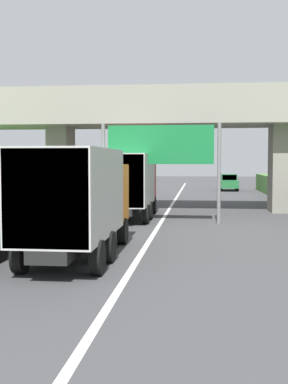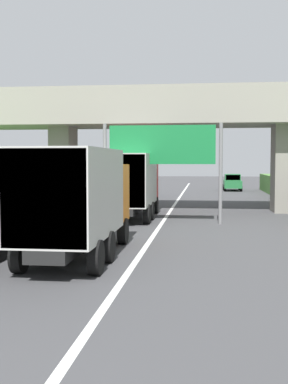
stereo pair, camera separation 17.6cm
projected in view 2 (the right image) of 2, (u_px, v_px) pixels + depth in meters
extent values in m
cube|color=white|center=(162.00, 222.00, 24.87)|extent=(0.20, 88.70, 0.01)
cube|color=gray|center=(171.00, 117.00, 30.54)|extent=(40.00, 4.80, 1.10)
cube|color=gray|center=(168.00, 94.00, 28.27)|extent=(40.00, 0.36, 1.10)
cube|color=gray|center=(173.00, 103.00, 32.67)|extent=(40.00, 0.36, 1.10)
cube|color=gray|center=(64.00, 168.00, 31.55)|extent=(1.30, 2.20, 5.22)
cube|color=gray|center=(284.00, 169.00, 29.92)|extent=(1.30, 2.20, 5.22)
cylinder|color=slate|center=(105.00, 173.00, 24.77)|extent=(0.18, 0.18, 4.92)
cylinder|color=slate|center=(221.00, 174.00, 24.09)|extent=(0.18, 0.18, 4.92)
cube|color=#167238|center=(162.00, 145.00, 24.34)|extent=(5.20, 0.12, 1.90)
cube|color=white|center=(162.00, 145.00, 24.33)|extent=(4.89, 0.01, 1.67)
cube|color=black|center=(119.00, 189.00, 42.84)|extent=(1.10, 7.30, 0.36)
cube|color=#233D9E|center=(124.00, 174.00, 45.34)|extent=(2.10, 2.10, 2.10)
cube|color=#2D3842|center=(126.00, 170.00, 46.33)|extent=(1.89, 0.06, 0.90)
cube|color=#B7B7B2|center=(117.00, 172.00, 41.71)|extent=(2.30, 5.20, 2.60)
cube|color=gray|center=(111.00, 173.00, 39.15)|extent=(2.21, 0.04, 2.50)
cylinder|color=black|center=(114.00, 189.00, 45.54)|extent=(0.30, 0.96, 0.96)
cylinder|color=black|center=(135.00, 189.00, 45.31)|extent=(0.30, 0.96, 0.96)
cylinder|color=black|center=(101.00, 193.00, 40.52)|extent=(0.30, 0.96, 0.96)
cylinder|color=black|center=(127.00, 193.00, 40.27)|extent=(0.30, 0.96, 0.96)
cylinder|color=black|center=(105.00, 192.00, 42.20)|extent=(0.30, 0.96, 0.96)
cylinder|color=black|center=(130.00, 192.00, 41.94)|extent=(0.30, 0.96, 0.96)
cube|color=gold|center=(8.00, 193.00, 18.56)|extent=(2.10, 2.10, 2.10)
cube|color=#2D3842|center=(18.00, 183.00, 19.55)|extent=(1.89, 0.06, 0.90)
cylinder|color=black|center=(33.00, 231.00, 18.53)|extent=(0.30, 0.96, 0.96)
cube|color=black|center=(133.00, 206.00, 26.79)|extent=(1.10, 7.30, 0.36)
cube|color=red|center=(139.00, 181.00, 29.28)|extent=(2.10, 2.10, 2.10)
cube|color=#2D3842|center=(141.00, 175.00, 30.28)|extent=(1.89, 0.06, 0.90)
cube|color=#B7B7B2|center=(130.00, 179.00, 25.65)|extent=(2.30, 5.20, 2.60)
cube|color=gray|center=(121.00, 181.00, 23.10)|extent=(2.21, 0.04, 2.50)
cylinder|color=black|center=(123.00, 205.00, 29.49)|extent=(0.30, 0.96, 0.96)
cylinder|color=black|center=(155.00, 205.00, 29.26)|extent=(0.30, 0.96, 0.96)
cylinder|color=black|center=(104.00, 214.00, 24.47)|extent=(0.30, 0.96, 0.96)
cylinder|color=black|center=(147.00, 214.00, 24.21)|extent=(0.30, 0.96, 0.96)
cylinder|color=black|center=(110.00, 210.00, 26.14)|extent=(0.30, 0.96, 0.96)
cylinder|color=black|center=(151.00, 211.00, 25.89)|extent=(0.30, 0.96, 0.96)
cube|color=black|center=(80.00, 236.00, 15.94)|extent=(1.10, 7.30, 0.36)
cube|color=orange|center=(97.00, 193.00, 18.44)|extent=(2.10, 2.10, 2.10)
cube|color=#2D3842|center=(103.00, 184.00, 19.43)|extent=(1.89, 0.06, 0.90)
cube|color=#B7B7B2|center=(71.00, 192.00, 14.81)|extent=(2.30, 5.20, 2.60)
cube|color=gray|center=(43.00, 199.00, 12.25)|extent=(2.21, 0.04, 2.50)
cylinder|color=black|center=(72.00, 230.00, 18.64)|extent=(0.30, 0.96, 0.96)
cylinder|color=black|center=(123.00, 231.00, 18.41)|extent=(0.30, 0.96, 0.96)
cylinder|color=black|center=(19.00, 256.00, 13.62)|extent=(0.30, 0.96, 0.96)
cylinder|color=black|center=(96.00, 258.00, 13.37)|extent=(0.30, 0.96, 0.96)
cylinder|color=black|center=(40.00, 245.00, 15.30)|extent=(0.30, 0.96, 0.96)
cylinder|color=black|center=(108.00, 247.00, 15.04)|extent=(0.30, 0.96, 0.96)
cube|color=#236B38|center=(232.00, 184.00, 51.57)|extent=(1.76, 4.10, 0.76)
cube|color=#236B38|center=(232.00, 177.00, 51.38)|extent=(1.56, 1.90, 0.64)
cube|color=#2D3842|center=(233.00, 177.00, 50.47)|extent=(1.44, 0.06, 0.54)
cylinder|color=black|center=(224.00, 187.00, 52.95)|extent=(0.22, 0.64, 0.64)
cylinder|color=black|center=(239.00, 187.00, 52.76)|extent=(0.22, 0.64, 0.64)
cylinder|color=black|center=(225.00, 188.00, 50.43)|extent=(0.22, 0.64, 0.64)
cylinder|color=black|center=(241.00, 188.00, 50.24)|extent=(0.22, 0.64, 0.64)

